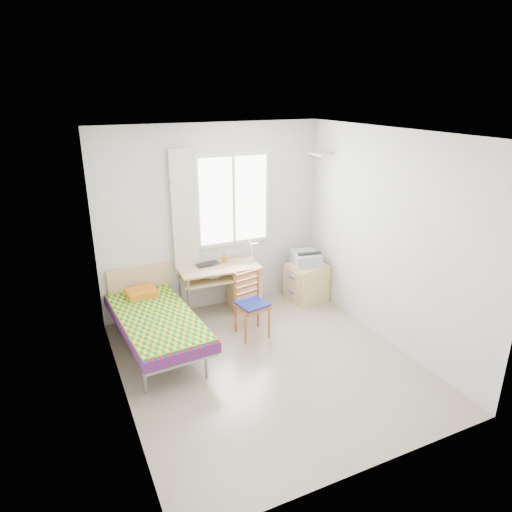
{
  "coord_description": "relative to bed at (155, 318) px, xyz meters",
  "views": [
    {
      "loc": [
        -2.05,
        -4.05,
        3.0
      ],
      "look_at": [
        0.1,
        0.55,
        1.14
      ],
      "focal_mm": 32.0,
      "sensor_mm": 36.0,
      "label": 1
    }
  ],
  "objects": [
    {
      "name": "task_lamp",
      "position": [
        1.49,
        0.46,
        0.54
      ],
      "size": [
        0.21,
        0.31,
        0.36
      ],
      "rotation": [
        0.0,
        0.0,
        0.16
      ],
      "color": "white",
      "rests_on": "desk"
    },
    {
      "name": "curtain",
      "position": [
        0.65,
        0.75,
        1.07
      ],
      "size": [
        0.35,
        0.05,
        1.7
      ],
      "primitive_type": "cube",
      "color": "beige",
      "rests_on": "wall_back"
    },
    {
      "name": "floor",
      "position": [
        1.07,
        -0.93,
        -0.38
      ],
      "size": [
        3.5,
        3.5,
        0.0
      ],
      "primitive_type": "plane",
      "color": "#BCAD93",
      "rests_on": "ground"
    },
    {
      "name": "laptop",
      "position": [
        0.92,
        0.62,
        0.32
      ],
      "size": [
        0.36,
        0.26,
        0.03
      ],
      "primitive_type": "imported",
      "rotation": [
        0.0,
        0.0,
        0.15
      ],
      "color": "black",
      "rests_on": "desk"
    },
    {
      "name": "chair",
      "position": [
        1.19,
        -0.19,
        0.09
      ],
      "size": [
        0.42,
        0.42,
        0.84
      ],
      "rotation": [
        0.0,
        0.0,
        0.18
      ],
      "color": "#B04E22",
      "rests_on": "floor"
    },
    {
      "name": "wall_back",
      "position": [
        1.07,
        0.82,
        0.92
      ],
      "size": [
        3.2,
        0.0,
        3.2
      ],
      "primitive_type": "plane",
      "rotation": [
        1.57,
        0.0,
        0.0
      ],
      "color": "silver",
      "rests_on": "ground"
    },
    {
      "name": "window",
      "position": [
        1.37,
        0.8,
        1.17
      ],
      "size": [
        1.1,
        0.04,
        1.3
      ],
      "color": "white",
      "rests_on": "wall_back"
    },
    {
      "name": "cabinet",
      "position": [
        2.36,
        0.37,
        -0.1
      ],
      "size": [
        0.58,
        0.53,
        0.57
      ],
      "rotation": [
        0.0,
        0.0,
        0.12
      ],
      "color": "tan",
      "rests_on": "floor"
    },
    {
      "name": "floating_shelf",
      "position": [
        2.56,
        0.47,
        1.77
      ],
      "size": [
        0.2,
        0.32,
        0.03
      ],
      "primitive_type": "cube",
      "color": "white",
      "rests_on": "wall_right"
    },
    {
      "name": "pen_cup",
      "position": [
        1.17,
        0.67,
        0.36
      ],
      "size": [
        0.09,
        0.09,
        0.1
      ],
      "primitive_type": "cylinder",
      "rotation": [
        0.0,
        0.0,
        -0.18
      ],
      "color": "#CC5C16",
      "rests_on": "desk"
    },
    {
      "name": "bed",
      "position": [
        0.0,
        0.0,
        0.0
      ],
      "size": [
        0.98,
        1.88,
        0.79
      ],
      "rotation": [
        0.0,
        0.0,
        0.07
      ],
      "color": "#92949A",
      "rests_on": "floor"
    },
    {
      "name": "desk",
      "position": [
        1.33,
        0.54,
        -0.01
      ],
      "size": [
        1.14,
        0.57,
        0.69
      ],
      "rotation": [
        0.0,
        0.0,
        -0.06
      ],
      "color": "tan",
      "rests_on": "floor"
    },
    {
      "name": "wall_left",
      "position": [
        -0.53,
        -0.93,
        0.92
      ],
      "size": [
        0.0,
        3.5,
        3.5
      ],
      "primitive_type": "plane",
      "rotation": [
        1.57,
        0.0,
        1.57
      ],
      "color": "silver",
      "rests_on": "ground"
    },
    {
      "name": "ceiling",
      "position": [
        1.07,
        -0.93,
        2.22
      ],
      "size": [
        3.5,
        3.5,
        0.0
      ],
      "primitive_type": "plane",
      "rotation": [
        3.14,
        0.0,
        0.0
      ],
      "color": "white",
      "rests_on": "wall_back"
    },
    {
      "name": "printer",
      "position": [
        2.34,
        0.41,
        0.28
      ],
      "size": [
        0.46,
        0.51,
        0.19
      ],
      "rotation": [
        0.0,
        0.0,
        -0.2
      ],
      "color": "#A9ACB1",
      "rests_on": "cabinet"
    },
    {
      "name": "wall_right",
      "position": [
        2.67,
        -0.93,
        0.92
      ],
      "size": [
        0.0,
        3.5,
        3.5
      ],
      "primitive_type": "plane",
      "rotation": [
        1.57,
        0.0,
        -1.57
      ],
      "color": "silver",
      "rests_on": "ground"
    },
    {
      "name": "book",
      "position": [
        0.87,
        0.52,
        0.21
      ],
      "size": [
        0.17,
        0.21,
        0.01
      ],
      "primitive_type": "imported",
      "rotation": [
        0.0,
        0.0,
        -0.14
      ],
      "color": "gray",
      "rests_on": "desk"
    }
  ]
}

